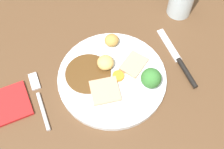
# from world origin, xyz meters

# --- Properties ---
(dining_table) EXTENTS (1.20, 0.84, 0.04)m
(dining_table) POSITION_xyz_m (0.00, 0.00, 0.02)
(dining_table) COLOR brown
(dining_table) RESTS_ON ground
(dinner_plate) EXTENTS (0.26, 0.26, 0.01)m
(dinner_plate) POSITION_xyz_m (-0.01, -0.02, 0.04)
(dinner_plate) COLOR white
(dinner_plate) RESTS_ON dining_table
(gravy_pool) EXTENTS (0.11, 0.11, 0.00)m
(gravy_pool) POSITION_xyz_m (-0.07, 0.01, 0.05)
(gravy_pool) COLOR #563819
(gravy_pool) RESTS_ON dinner_plate
(meat_slice_main) EXTENTS (0.07, 0.06, 0.01)m
(meat_slice_main) POSITION_xyz_m (-0.04, -0.05, 0.05)
(meat_slice_main) COLOR tan
(meat_slice_main) RESTS_ON dinner_plate
(meat_slice_under) EXTENTS (0.08, 0.08, 0.01)m
(meat_slice_under) POSITION_xyz_m (0.04, 0.00, 0.05)
(meat_slice_under) COLOR tan
(meat_slice_under) RESTS_ON dinner_plate
(roast_potato_left) EXTENTS (0.04, 0.04, 0.03)m
(roast_potato_left) POSITION_xyz_m (0.01, 0.08, 0.06)
(roast_potato_left) COLOR #BC8C42
(roast_potato_left) RESTS_ON dinner_plate
(roast_potato_right) EXTENTS (0.05, 0.05, 0.03)m
(roast_potato_right) POSITION_xyz_m (-0.02, 0.02, 0.07)
(roast_potato_right) COLOR #D8B260
(roast_potato_right) RESTS_ON dinner_plate
(carrot_coin_front) EXTENTS (0.03, 0.03, 0.01)m
(carrot_coin_front) POSITION_xyz_m (0.00, -0.02, 0.05)
(carrot_coin_front) COLOR orange
(carrot_coin_front) RESTS_ON dinner_plate
(broccoli_floret) EXTENTS (0.05, 0.05, 0.06)m
(broccoli_floret) POSITION_xyz_m (0.06, -0.06, 0.08)
(broccoli_floret) COLOR #8CB766
(broccoli_floret) RESTS_ON dinner_plate
(fork) EXTENTS (0.03, 0.15, 0.01)m
(fork) POSITION_xyz_m (-0.19, -0.02, 0.04)
(fork) COLOR silver
(fork) RESTS_ON dining_table
(knife) EXTENTS (0.03, 0.19, 0.01)m
(knife) POSITION_xyz_m (0.16, -0.02, 0.04)
(knife) COLOR black
(knife) RESTS_ON dining_table
(folded_napkin) EXTENTS (0.12, 0.10, 0.01)m
(folded_napkin) POSITION_xyz_m (-0.27, -0.02, 0.04)
(folded_napkin) COLOR red
(folded_napkin) RESTS_ON dining_table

